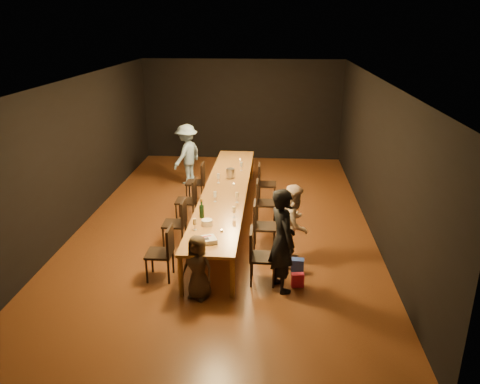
# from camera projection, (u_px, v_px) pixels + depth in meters

# --- Properties ---
(ground) EXTENTS (10.00, 10.00, 0.00)m
(ground) POSITION_uv_depth(u_px,v_px,m) (226.00, 221.00, 10.01)
(ground) COLOR #4F2613
(ground) RESTS_ON ground
(room_shell) EXTENTS (6.04, 10.04, 3.02)m
(room_shell) POSITION_uv_depth(u_px,v_px,m) (225.00, 126.00, 9.30)
(room_shell) COLOR black
(room_shell) RESTS_ON ground
(table) EXTENTS (0.90, 6.00, 0.75)m
(table) POSITION_uv_depth(u_px,v_px,m) (226.00, 191.00, 9.77)
(table) COLOR olive
(table) RESTS_ON ground
(chair_right_0) EXTENTS (0.42, 0.42, 0.93)m
(chair_right_0) POSITION_uv_depth(u_px,v_px,m) (263.00, 256.00, 7.55)
(chair_right_0) COLOR black
(chair_right_0) RESTS_ON ground
(chair_right_1) EXTENTS (0.42, 0.42, 0.93)m
(chair_right_1) POSITION_uv_depth(u_px,v_px,m) (265.00, 226.00, 8.67)
(chair_right_1) COLOR black
(chair_right_1) RESTS_ON ground
(chair_right_2) EXTENTS (0.42, 0.42, 0.93)m
(chair_right_2) POSITION_uv_depth(u_px,v_px,m) (266.00, 202.00, 9.80)
(chair_right_2) COLOR black
(chair_right_2) RESTS_ON ground
(chair_right_3) EXTENTS (0.42, 0.42, 0.93)m
(chair_right_3) POSITION_uv_depth(u_px,v_px,m) (267.00, 184.00, 10.92)
(chair_right_3) COLOR black
(chair_right_3) RESTS_ON ground
(chair_left_0) EXTENTS (0.42, 0.42, 0.93)m
(chair_left_0) POSITION_uv_depth(u_px,v_px,m) (159.00, 253.00, 7.67)
(chair_left_0) COLOR black
(chair_left_0) RESTS_ON ground
(chair_left_1) EXTENTS (0.42, 0.42, 0.93)m
(chair_left_1) POSITION_uv_depth(u_px,v_px,m) (174.00, 223.00, 8.79)
(chair_left_1) COLOR black
(chair_left_1) RESTS_ON ground
(chair_left_2) EXTENTS (0.42, 0.42, 0.93)m
(chair_left_2) POSITION_uv_depth(u_px,v_px,m) (186.00, 200.00, 9.91)
(chair_left_2) COLOR black
(chair_left_2) RESTS_ON ground
(chair_left_3) EXTENTS (0.42, 0.42, 0.93)m
(chair_left_3) POSITION_uv_depth(u_px,v_px,m) (195.00, 182.00, 11.04)
(chair_left_3) COLOR black
(chair_left_3) RESTS_ON ground
(woman_birthday) EXTENTS (0.62, 0.73, 1.70)m
(woman_birthday) POSITION_uv_depth(u_px,v_px,m) (282.00, 240.00, 7.24)
(woman_birthday) COLOR black
(woman_birthday) RESTS_ON ground
(woman_tan) EXTENTS (0.73, 0.83, 1.44)m
(woman_tan) POSITION_uv_depth(u_px,v_px,m) (294.00, 224.00, 8.12)
(woman_tan) COLOR beige
(woman_tan) RESTS_ON ground
(man_blue) EXTENTS (0.95, 1.17, 1.57)m
(man_blue) POSITION_uv_depth(u_px,v_px,m) (187.00, 154.00, 12.12)
(man_blue) COLOR #80A3C7
(man_blue) RESTS_ON ground
(child) EXTENTS (0.60, 0.50, 1.04)m
(child) POSITION_uv_depth(u_px,v_px,m) (198.00, 267.00, 7.11)
(child) COLOR #3F3223
(child) RESTS_ON ground
(gift_bag_red) EXTENTS (0.21, 0.13, 0.23)m
(gift_bag_red) POSITION_uv_depth(u_px,v_px,m) (298.00, 280.00, 7.53)
(gift_bag_red) COLOR #CE1F42
(gift_bag_red) RESTS_ON ground
(gift_bag_blue) EXTENTS (0.23, 0.16, 0.27)m
(gift_bag_blue) POSITION_uv_depth(u_px,v_px,m) (297.00, 266.00, 7.92)
(gift_bag_blue) COLOR #2844B1
(gift_bag_blue) RESTS_ON ground
(birthday_cake) EXTENTS (0.40, 0.36, 0.08)m
(birthday_cake) POSITION_uv_depth(u_px,v_px,m) (206.00, 240.00, 7.37)
(birthday_cake) COLOR white
(birthday_cake) RESTS_ON table
(plate_stack) EXTENTS (0.21, 0.21, 0.11)m
(plate_stack) POSITION_uv_depth(u_px,v_px,m) (207.00, 223.00, 7.98)
(plate_stack) COLOR white
(plate_stack) RESTS_ON table
(champagne_bottle) EXTENTS (0.09, 0.09, 0.35)m
(champagne_bottle) POSITION_uv_depth(u_px,v_px,m) (202.00, 208.00, 8.26)
(champagne_bottle) COLOR black
(champagne_bottle) RESTS_ON table
(ice_bucket) EXTENTS (0.19, 0.19, 0.21)m
(ice_bucket) POSITION_uv_depth(u_px,v_px,m) (230.00, 173.00, 10.41)
(ice_bucket) COLOR #A4A4A9
(ice_bucket) RESTS_ON table
(wineglass_0) EXTENTS (0.06, 0.06, 0.21)m
(wineglass_0) POSITION_uv_depth(u_px,v_px,m) (195.00, 224.00, 7.79)
(wineglass_0) COLOR beige
(wineglass_0) RESTS_ON table
(wineglass_1) EXTENTS (0.06, 0.06, 0.21)m
(wineglass_1) POSITION_uv_depth(u_px,v_px,m) (234.00, 212.00, 8.29)
(wineglass_1) COLOR beige
(wineglass_1) RESTS_ON table
(wineglass_2) EXTENTS (0.06, 0.06, 0.21)m
(wineglass_2) POSITION_uv_depth(u_px,v_px,m) (215.00, 197.00, 9.01)
(wineglass_2) COLOR silver
(wineglass_2) RESTS_ON table
(wineglass_3) EXTENTS (0.06, 0.06, 0.21)m
(wineglass_3) POSITION_uv_depth(u_px,v_px,m) (237.00, 197.00, 8.98)
(wineglass_3) COLOR beige
(wineglass_3) RESTS_ON table
(wineglass_4) EXTENTS (0.06, 0.06, 0.21)m
(wineglass_4) POSITION_uv_depth(u_px,v_px,m) (218.00, 178.00, 10.06)
(wineglass_4) COLOR silver
(wineglass_4) RESTS_ON table
(wineglass_5) EXTENTS (0.06, 0.06, 0.21)m
(wineglass_5) POSITION_uv_depth(u_px,v_px,m) (241.00, 166.00, 10.89)
(wineglass_5) COLOR silver
(wineglass_5) RESTS_ON table
(tealight_near) EXTENTS (0.05, 0.05, 0.03)m
(tealight_near) POSITION_uv_depth(u_px,v_px,m) (222.00, 231.00, 7.77)
(tealight_near) COLOR #B2B7B2
(tealight_near) RESTS_ON table
(tealight_mid) EXTENTS (0.05, 0.05, 0.03)m
(tealight_mid) POSITION_uv_depth(u_px,v_px,m) (234.00, 184.00, 9.97)
(tealight_mid) COLOR #B2B7B2
(tealight_mid) RESTS_ON table
(tealight_far) EXTENTS (0.05, 0.05, 0.03)m
(tealight_far) POSITION_uv_depth(u_px,v_px,m) (240.00, 160.00, 11.70)
(tealight_far) COLOR #B2B7B2
(tealight_far) RESTS_ON table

